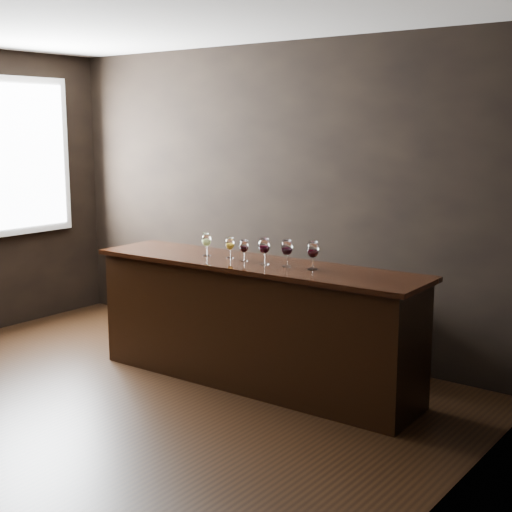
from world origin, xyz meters
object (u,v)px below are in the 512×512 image
Objects in this scene: glass_red_b at (264,247)px; glass_red_d at (313,250)px; glass_red_c at (287,248)px; bar_counter at (254,325)px; glass_white at (206,240)px; glass_amber at (230,244)px; glass_red_a at (244,247)px; back_bar_shelf at (247,306)px.

glass_red_b is 0.97× the size of glass_red_d.
glass_red_b is 0.41m from glass_red_d.
bar_counter is at bearing -177.90° from glass_red_c.
glass_amber is (0.22, 0.04, -0.01)m from glass_white.
glass_red_d reaches higher than glass_amber.
glass_red_b reaches higher than glass_red_a.
glass_red_d is (0.52, 0.04, 0.66)m from bar_counter.
glass_red_a is at bearing -168.70° from bar_counter.
glass_red_c reaches higher than glass_red_b.
glass_red_a reaches higher than glass_amber.
glass_red_d is (1.01, 0.05, 0.02)m from glass_white.
back_bar_shelf is 10.00× the size of glass_red_d.
glass_red_c is (0.97, -0.75, 0.76)m from back_bar_shelf.
back_bar_shelf is at bearing 148.63° from glass_red_d.
glass_red_c reaches higher than bar_counter.
bar_counter is at bearing 1.66° from glass_white.
glass_red_d reaches higher than glass_white.
glass_white reaches higher than back_bar_shelf.
glass_red_c is at bearing 1.83° from glass_white.
glass_red_a reaches higher than bar_counter.
glass_white is 0.79m from glass_red_c.
glass_red_d reaches higher than back_bar_shelf.
glass_red_a is 0.21m from glass_red_b.
glass_amber is 0.81× the size of glass_red_c.
glass_red_c is (0.39, 0.03, 0.02)m from glass_red_a.
glass_red_d is (0.22, 0.03, 0.00)m from glass_red_c.
bar_counter is 1.02m from back_bar_shelf.
bar_counter is 13.22× the size of glass_red_c.
glass_amber is 0.82× the size of glass_red_b.
back_bar_shelf is at bearing 118.52° from glass_amber.
back_bar_shelf is 11.19× the size of glass_white.
glass_red_b reaches higher than bar_counter.
glass_white is at bearing -179.99° from bar_counter.
bar_counter reaches higher than back_bar_shelf.
glass_white is at bearing -170.02° from glass_amber.
glass_white is 0.92× the size of glass_red_b.
glass_red_c reaches higher than glass_white.
glass_red_a is at bearing -13.92° from glass_amber.
glass_white is at bearing 179.16° from glass_red_a.
glass_red_a is 0.40m from glass_red_c.
glass_red_d is (0.79, 0.01, 0.03)m from glass_amber.
glass_amber is at bearing 166.08° from glass_red_a.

